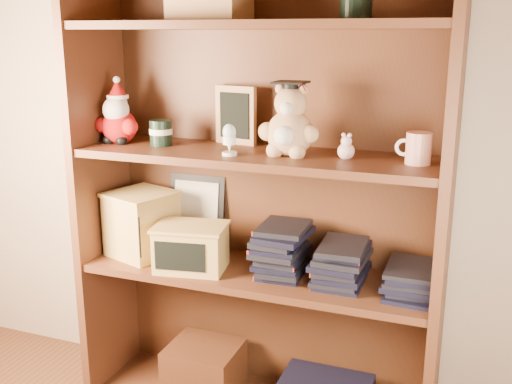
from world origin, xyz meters
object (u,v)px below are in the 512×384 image
at_px(teacher_mug, 418,148).
at_px(treats_box, 142,223).
at_px(grad_teddy_bear, 289,127).
at_px(bookcase, 261,200).

relative_size(teacher_mug, treats_box, 0.39).
bearing_deg(grad_teddy_bear, teacher_mug, 1.05).
distance_m(bookcase, treats_box, 0.45).
relative_size(bookcase, teacher_mug, 15.45).
relative_size(bookcase, grad_teddy_bear, 6.91).
bearing_deg(grad_teddy_bear, bookcase, 153.24).
bearing_deg(teacher_mug, grad_teddy_bear, -178.95).
xyz_separation_m(teacher_mug, treats_box, (-0.92, -0.00, -0.33)).
bearing_deg(treats_box, grad_teddy_bear, -0.64).
height_order(bookcase, teacher_mug, bookcase).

